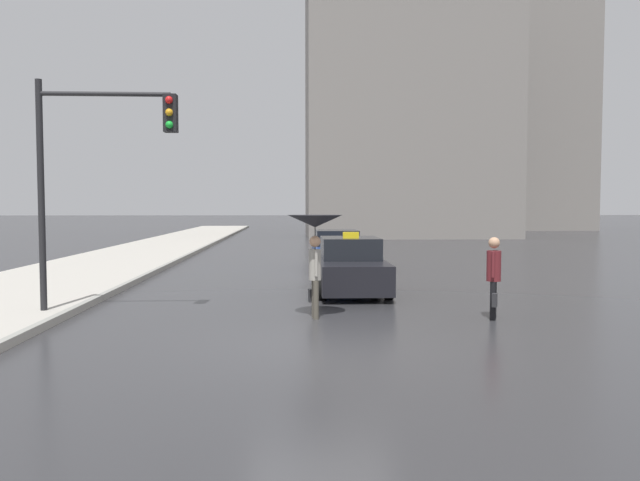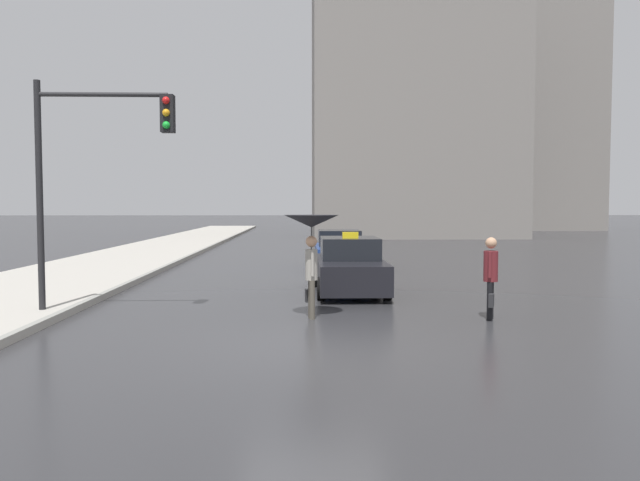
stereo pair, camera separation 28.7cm
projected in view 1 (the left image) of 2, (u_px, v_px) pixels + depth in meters
name	position (u px, v px, depth m)	size (l,w,h in m)	color
ground_plane	(321.00, 347.00, 10.66)	(300.00, 300.00, 0.00)	#2D2D30
taxi	(351.00, 267.00, 17.38)	(1.91, 4.37, 1.69)	black
sedan_red	(337.00, 251.00, 23.91)	(1.91, 4.22, 1.48)	navy
pedestrian_with_umbrella	(315.00, 232.00, 13.28)	(1.17, 1.17, 2.22)	#4C473D
pedestrian_man	(494.00, 272.00, 13.22)	(0.39, 0.59, 1.75)	black
traffic_light	(98.00, 154.00, 13.29)	(2.97, 0.38, 5.09)	black
building_tower_near	(406.00, 92.00, 48.86)	(15.63, 9.96, 22.71)	gray
building_tower_far	(513.00, 83.00, 64.39)	(13.75, 10.64, 30.13)	gray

